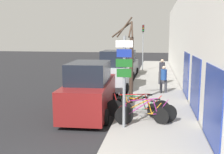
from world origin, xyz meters
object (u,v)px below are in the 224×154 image
(parked_car_1, at_px, (115,72))
(street_tree, at_px, (130,63))
(bicycle_0, at_px, (146,113))
(parked_car_2, at_px, (125,65))
(bicycle_3, at_px, (137,107))
(pedestrian_near, at_px, (164,77))
(parked_car_0, at_px, (90,90))
(bicycle_1, at_px, (143,111))
(traffic_light, at_px, (143,41))
(pedestrian_far, at_px, (162,70))
(signpost, at_px, (124,77))
(bicycle_2, at_px, (138,107))

(parked_car_1, xyz_separation_m, street_tree, (1.37, -3.78, 0.97))
(bicycle_0, xyz_separation_m, parked_car_2, (-2.31, 12.10, 0.45))
(bicycle_3, xyz_separation_m, pedestrian_near, (1.21, 4.60, 0.54))
(bicycle_3, xyz_separation_m, parked_car_0, (-2.10, 0.46, 0.52))
(bicycle_3, distance_m, street_tree, 2.59)
(bicycle_1, height_order, pedestrian_near, pedestrian_near)
(bicycle_3, xyz_separation_m, traffic_light, (-0.51, 14.52, 2.52))
(parked_car_0, bearing_deg, traffic_light, 79.96)
(parked_car_1, relative_size, traffic_light, 0.94)
(parked_car_0, distance_m, pedestrian_far, 7.70)
(pedestrian_near, relative_size, street_tree, 0.38)
(signpost, distance_m, pedestrian_near, 6.32)
(signpost, distance_m, bicycle_0, 1.71)
(signpost, relative_size, parked_car_0, 0.68)
(parked_car_2, bearing_deg, signpost, -80.46)
(bicycle_0, xyz_separation_m, bicycle_1, (-0.15, 0.37, -0.04))
(bicycle_2, distance_m, parked_car_1, 6.31)
(signpost, xyz_separation_m, parked_car_2, (-1.54, 12.63, -0.98))
(pedestrian_far, xyz_separation_m, street_tree, (-1.65, -5.42, 0.96))
(bicycle_2, bearing_deg, bicycle_1, -155.22)
(bicycle_2, bearing_deg, bicycle_0, -159.62)
(bicycle_0, height_order, traffic_light, traffic_light)
(pedestrian_near, relative_size, pedestrian_far, 0.91)
(traffic_light, bearing_deg, pedestrian_far, -76.58)
(bicycle_2, bearing_deg, signpost, 155.12)
(parked_car_0, distance_m, parked_car_1, 5.33)
(bicycle_2, height_order, traffic_light, traffic_light)
(bicycle_0, relative_size, parked_car_1, 0.54)
(parked_car_0, height_order, street_tree, street_tree)
(bicycle_2, xyz_separation_m, parked_car_2, (-1.94, 11.39, 0.45))
(signpost, distance_m, street_tree, 3.46)
(signpost, bearing_deg, bicycle_2, 71.97)
(parked_car_0, distance_m, pedestrian_near, 5.30)
(bicycle_3, xyz_separation_m, parked_car_2, (-1.88, 11.18, 0.50))
(parked_car_2, xyz_separation_m, traffic_light, (1.37, 3.34, 2.02))
(parked_car_1, distance_m, street_tree, 4.14)
(signpost, xyz_separation_m, bicycle_3, (0.34, 1.45, -1.48))
(pedestrian_far, bearing_deg, parked_car_2, 115.01)
(parked_car_0, bearing_deg, signpost, -51.18)
(bicycle_3, relative_size, traffic_light, 0.46)
(parked_car_0, distance_m, traffic_light, 14.29)
(parked_car_1, height_order, street_tree, street_tree)
(bicycle_2, xyz_separation_m, bicycle_3, (-0.06, 0.21, -0.05))
(bicycle_1, distance_m, pedestrian_far, 8.06)
(bicycle_0, bearing_deg, pedestrian_near, -25.30)
(traffic_light, bearing_deg, bicycle_1, -87.01)
(parked_car_0, relative_size, parked_car_1, 1.13)
(parked_car_0, relative_size, pedestrian_near, 3.06)
(bicycle_3, distance_m, parked_car_1, 6.10)
(bicycle_2, distance_m, street_tree, 2.74)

